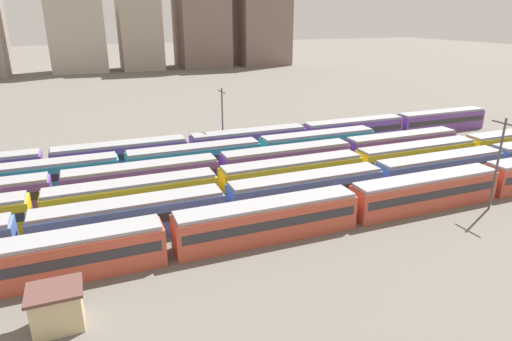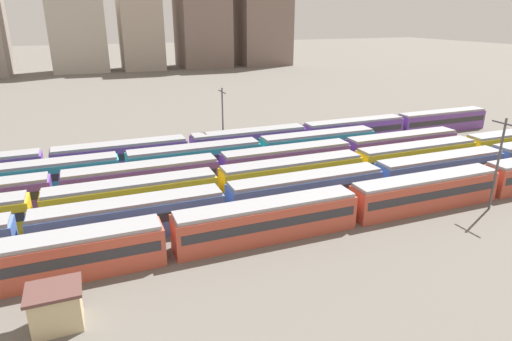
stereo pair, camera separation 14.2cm
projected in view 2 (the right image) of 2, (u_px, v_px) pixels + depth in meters
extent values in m
plane|color=#666059|center=(34.00, 218.00, 46.10)|extent=(600.00, 600.00, 0.00)
cube|color=#BC4C38|center=(50.00, 261.00, 34.96)|extent=(18.00, 3.00, 3.40)
cube|color=#2D2D33|center=(50.00, 256.00, 34.82)|extent=(17.20, 3.06, 0.90)
cube|color=#939399|center=(47.00, 240.00, 34.32)|extent=(17.60, 2.70, 0.35)
cube|color=#BC4C38|center=(267.00, 222.00, 41.51)|extent=(18.00, 3.00, 3.40)
cube|color=#2D2D33|center=(267.00, 218.00, 41.37)|extent=(17.20, 3.06, 0.90)
cube|color=#939399|center=(268.00, 204.00, 40.88)|extent=(17.60, 2.70, 0.35)
cube|color=#BC4C38|center=(425.00, 194.00, 48.07)|extent=(18.00, 3.00, 3.40)
cube|color=#2D2D33|center=(426.00, 190.00, 47.93)|extent=(17.20, 3.06, 0.90)
cube|color=#939399|center=(427.00, 178.00, 47.44)|extent=(17.60, 2.70, 0.35)
cube|color=#4C70BC|center=(131.00, 220.00, 41.90)|extent=(18.00, 3.00, 3.40)
cube|color=#2D2D33|center=(131.00, 216.00, 41.77)|extent=(17.20, 3.06, 0.90)
cube|color=#939399|center=(129.00, 202.00, 41.27)|extent=(17.60, 2.70, 0.35)
cube|color=#4C70BC|center=(306.00, 192.00, 48.46)|extent=(18.00, 3.00, 3.40)
cube|color=#2D2D33|center=(306.00, 189.00, 48.32)|extent=(17.20, 3.06, 0.90)
cube|color=#939399|center=(307.00, 176.00, 47.83)|extent=(17.60, 2.70, 0.35)
cube|color=#4C70BC|center=(439.00, 171.00, 55.02)|extent=(18.00, 3.00, 3.40)
cube|color=#2D2D33|center=(440.00, 168.00, 54.88)|extent=(17.20, 3.06, 0.90)
cube|color=#939399|center=(442.00, 157.00, 54.38)|extent=(17.60, 2.70, 0.35)
cube|color=yellow|center=(133.00, 199.00, 46.74)|extent=(18.00, 3.00, 3.40)
cube|color=#2D2D33|center=(133.00, 195.00, 46.60)|extent=(17.20, 3.06, 0.90)
cube|color=#939399|center=(132.00, 182.00, 46.11)|extent=(17.60, 2.70, 0.35)
cube|color=yellow|center=(292.00, 176.00, 53.29)|extent=(18.00, 3.00, 3.40)
cube|color=#2D2D33|center=(292.00, 173.00, 53.16)|extent=(17.20, 3.06, 0.90)
cube|color=#939399|center=(293.00, 161.00, 52.66)|extent=(17.60, 2.70, 0.35)
cube|color=yellow|center=(416.00, 158.00, 59.85)|extent=(18.00, 3.00, 3.40)
cube|color=#2D2D33|center=(417.00, 155.00, 59.71)|extent=(17.20, 3.06, 0.90)
cube|color=#939399|center=(418.00, 145.00, 59.22)|extent=(17.60, 2.70, 0.35)
cube|color=#6B429E|center=(143.00, 180.00, 51.89)|extent=(18.00, 3.00, 3.40)
cube|color=#2D2D33|center=(143.00, 177.00, 51.75)|extent=(17.20, 3.06, 0.90)
cube|color=#939399|center=(142.00, 165.00, 51.26)|extent=(17.60, 2.70, 0.35)
cube|color=#6B429E|center=(287.00, 162.00, 58.44)|extent=(18.00, 3.00, 3.40)
cube|color=#2D2D33|center=(287.00, 159.00, 58.31)|extent=(17.20, 3.06, 0.90)
cube|color=#939399|center=(287.00, 148.00, 57.81)|extent=(17.60, 2.70, 0.35)
cube|color=#6B429E|center=(401.00, 147.00, 65.00)|extent=(18.00, 3.00, 3.40)
cube|color=#2D2D33|center=(402.00, 144.00, 64.86)|extent=(17.20, 3.06, 0.90)
cube|color=#939399|center=(403.00, 135.00, 64.37)|extent=(17.60, 2.70, 0.35)
cube|color=teal|center=(42.00, 178.00, 52.54)|extent=(18.00, 3.00, 3.40)
cube|color=#2D2D33|center=(41.00, 175.00, 52.40)|extent=(17.20, 3.06, 0.90)
cube|color=#939399|center=(39.00, 164.00, 51.91)|extent=(17.60, 2.70, 0.35)
cube|color=teal|center=(195.00, 160.00, 59.09)|extent=(18.00, 3.00, 3.40)
cube|color=#2D2D33|center=(195.00, 157.00, 58.96)|extent=(17.20, 3.06, 0.90)
cube|color=#939399|center=(194.00, 147.00, 58.46)|extent=(17.60, 2.70, 0.35)
cube|color=teal|center=(318.00, 146.00, 65.65)|extent=(18.00, 3.00, 3.40)
cube|color=#2D2D33|center=(318.00, 143.00, 65.51)|extent=(17.20, 3.06, 0.90)
cube|color=#939399|center=(318.00, 134.00, 65.02)|extent=(17.60, 2.70, 0.35)
cube|color=#6B429E|center=(122.00, 157.00, 60.49)|extent=(18.00, 3.00, 3.40)
cube|color=#2D2D33|center=(122.00, 154.00, 60.35)|extent=(17.20, 3.06, 0.90)
cube|color=#939399|center=(120.00, 144.00, 59.86)|extent=(17.60, 2.70, 0.35)
cube|color=#6B429E|center=(249.00, 143.00, 67.05)|extent=(18.00, 3.00, 3.40)
cube|color=#2D2D33|center=(249.00, 140.00, 66.91)|extent=(17.20, 3.06, 0.90)
cube|color=#939399|center=(249.00, 131.00, 66.42)|extent=(17.60, 2.70, 0.35)
cube|color=#6B429E|center=(354.00, 131.00, 73.60)|extent=(18.00, 3.00, 3.40)
cube|color=#2D2D33|center=(354.00, 129.00, 73.47)|extent=(17.20, 3.06, 0.90)
cube|color=#939399|center=(355.00, 121.00, 72.97)|extent=(17.60, 2.70, 0.35)
cube|color=#6B429E|center=(441.00, 122.00, 80.16)|extent=(18.00, 3.00, 3.40)
cube|color=#2D2D33|center=(442.00, 120.00, 80.02)|extent=(17.20, 3.06, 0.90)
cube|color=#939399|center=(443.00, 112.00, 79.53)|extent=(17.60, 2.70, 0.35)
cylinder|color=#4C4C51|center=(223.00, 120.00, 67.57)|extent=(0.24, 0.24, 9.87)
cube|color=#47474C|center=(222.00, 92.00, 66.11)|extent=(0.16, 3.20, 0.16)
cylinder|color=#4C4C51|center=(497.00, 165.00, 46.60)|extent=(0.24, 0.24, 10.26)
cube|color=#47474C|center=(506.00, 124.00, 45.07)|extent=(0.16, 3.20, 0.16)
cube|color=#C6B284|center=(56.00, 309.00, 29.72)|extent=(3.20, 2.60, 2.80)
cube|color=brown|center=(53.00, 290.00, 29.21)|extent=(3.60, 3.00, 0.24)
cube|color=#B2A899|center=(74.00, 6.00, 156.42)|extent=(19.27, 15.41, 46.10)
cube|color=#A89989|center=(140.00, 26.00, 166.64)|extent=(15.28, 16.89, 32.08)
cube|color=#7A665B|center=(201.00, 4.00, 172.41)|extent=(19.26, 20.84, 48.18)
cube|color=#7A665B|center=(261.00, 7.00, 181.58)|extent=(20.67, 21.00, 46.45)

